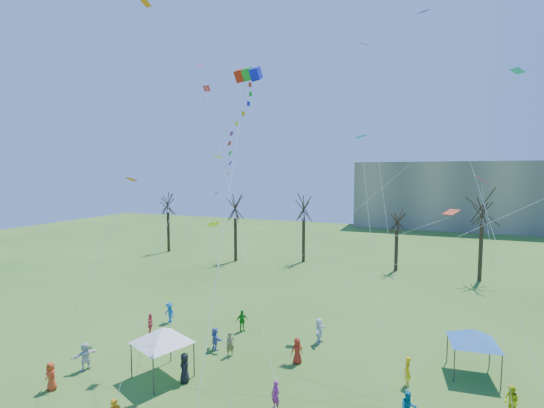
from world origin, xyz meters
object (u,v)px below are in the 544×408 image
at_px(distant_building, 497,196).
at_px(canopy_tent_blue, 474,336).
at_px(big_box_kite, 238,141).
at_px(canopy_tent_white, 162,335).

xyz_separation_m(distant_building, canopy_tent_blue, (-12.00, -69.41, -5.02)).
bearing_deg(distant_building, big_box_kite, -109.00).
height_order(distant_building, canopy_tent_white, distant_building).
xyz_separation_m(distant_building, big_box_kite, (-25.68, -74.57, 7.03)).
bearing_deg(distant_building, canopy_tent_white, -111.22).
bearing_deg(canopy_tent_white, big_box_kite, 28.63).
height_order(big_box_kite, canopy_tent_blue, big_box_kite).
bearing_deg(big_box_kite, canopy_tent_white, -151.37).
xyz_separation_m(distant_building, canopy_tent_white, (-29.84, -76.85, -4.83)).
distance_m(big_box_kite, canopy_tent_white, 12.77).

